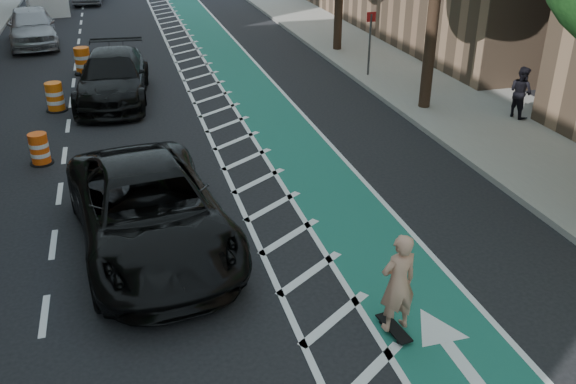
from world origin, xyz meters
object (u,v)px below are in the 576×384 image
object	(u,v)px
skateboarder	(398,283)
suv_near	(149,211)
suv_far	(113,77)
barrel_a	(40,150)

from	to	relation	value
skateboarder	suv_near	size ratio (longest dim) A/B	0.29
skateboarder	suv_far	world-z (taller)	skateboarder
skateboarder	suv_near	bearing A→B (deg)	-53.88
suv_near	barrel_a	xyz separation A→B (m)	(-2.49, 5.04, -0.43)
skateboarder	barrel_a	distance (m)	10.68
barrel_a	skateboarder	bearing A→B (deg)	-55.51
skateboarder	suv_far	xyz separation A→B (m)	(-4.04, 13.83, -0.17)
suv_far	skateboarder	bearing A→B (deg)	-68.26
suv_near	suv_far	distance (m)	10.09
suv_near	skateboarder	bearing A→B (deg)	-53.60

